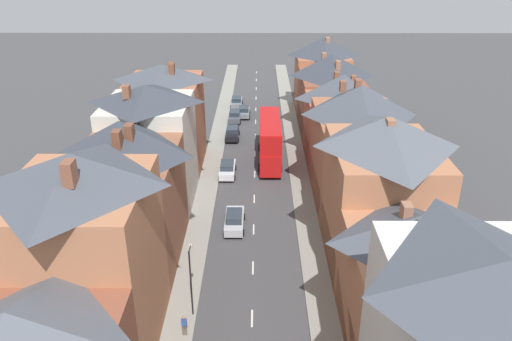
{
  "coord_description": "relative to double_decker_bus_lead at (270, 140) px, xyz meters",
  "views": [
    {
      "loc": [
        0.43,
        -15.8,
        24.66
      ],
      "look_at": [
        0.18,
        30.85,
        2.86
      ],
      "focal_mm": 35.0,
      "sensor_mm": 36.0,
      "label": 1
    }
  ],
  "objects": [
    {
      "name": "car_mid_white",
      "position": [
        -4.89,
        7.57,
        -1.97
      ],
      "size": [
        1.9,
        4.46,
        1.69
      ],
      "color": "black",
      "rests_on": "ground"
    },
    {
      "name": "car_parked_left_a",
      "position": [
        -3.59,
        16.66,
        -2.01
      ],
      "size": [
        1.9,
        3.92,
        1.61
      ],
      "color": "gray",
      "rests_on": "ground"
    },
    {
      "name": "street_lamp",
      "position": [
        -6.04,
        -27.2,
        0.43
      ],
      "size": [
        0.2,
        1.12,
        5.5
      ],
      "color": "black",
      "rests_on": "ground"
    },
    {
      "name": "pavement_left",
      "position": [
        -6.89,
        -1.62,
        -2.75
      ],
      "size": [
        2.2,
        104.0,
        0.14
      ],
      "primitive_type": "cube",
      "color": "gray",
      "rests_on": "ground"
    },
    {
      "name": "terrace_row_left",
      "position": [
        -11.98,
        -24.29,
        3.29
      ],
      "size": [
        8.0,
        55.77,
        14.11
      ],
      "color": "#B2704C",
      "rests_on": "ground"
    },
    {
      "name": "car_near_silver",
      "position": [
        -4.89,
        21.79,
        -2.02
      ],
      "size": [
        1.9,
        4.37,
        1.57
      ],
      "color": "gray",
      "rests_on": "ground"
    },
    {
      "name": "terrace_row_right",
      "position": [
        8.39,
        -15.67,
        3.04
      ],
      "size": [
        8.0,
        77.32,
        13.53
      ],
      "color": "beige",
      "rests_on": "ground"
    },
    {
      "name": "centre_line_dashes",
      "position": [
        -1.79,
        -3.62,
        -2.81
      ],
      "size": [
        0.14,
        97.8,
        0.01
      ],
      "color": "silver",
      "rests_on": "ground"
    },
    {
      "name": "car_parked_right_a",
      "position": [
        -3.59,
        -15.32,
        -1.98
      ],
      "size": [
        1.9,
        4.56,
        1.65
      ],
      "color": "#B7BABF",
      "rests_on": "ground"
    },
    {
      "name": "pedestrian_mid_left",
      "position": [
        -6.34,
        -29.43,
        -1.78
      ],
      "size": [
        0.36,
        0.22,
        1.61
      ],
      "color": "brown",
      "rests_on": "pavement_left"
    },
    {
      "name": "car_near_blue",
      "position": [
        -4.89,
        14.78,
        -1.99
      ],
      "size": [
        1.9,
        4.57,
        1.63
      ],
      "color": "#4C515B",
      "rests_on": "ground"
    },
    {
      "name": "car_mid_black",
      "position": [
        -4.89,
        -3.96,
        -1.98
      ],
      "size": [
        1.9,
        4.46,
        1.66
      ],
      "color": "silver",
      "rests_on": "ground"
    },
    {
      "name": "double_decker_bus_lead",
      "position": [
        0.0,
        0.0,
        0.0
      ],
      "size": [
        2.74,
        10.8,
        5.3
      ],
      "color": "red",
      "rests_on": "ground"
    },
    {
      "name": "pavement_right",
      "position": [
        3.31,
        -1.62,
        -2.75
      ],
      "size": [
        2.2,
        104.0,
        0.14
      ],
      "primitive_type": "cube",
      "color": "gray",
      "rests_on": "ground"
    }
  ]
}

